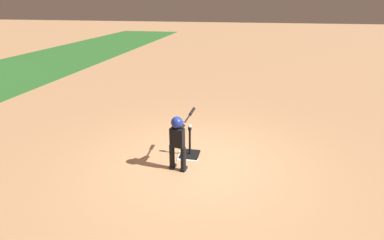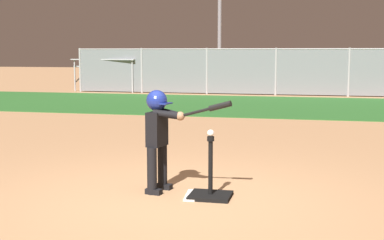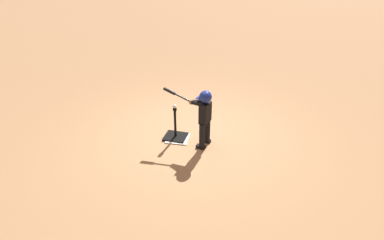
# 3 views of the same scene
# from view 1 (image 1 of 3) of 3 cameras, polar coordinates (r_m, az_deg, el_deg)

# --- Properties ---
(ground_plane) EXTENTS (90.00, 90.00, 0.00)m
(ground_plane) POSITION_cam_1_polar(r_m,az_deg,el_deg) (6.40, 1.25, -8.25)
(ground_plane) COLOR #AD7F56
(home_plate) EXTENTS (0.48, 0.48, 0.02)m
(home_plate) POSITION_cam_1_polar(r_m,az_deg,el_deg) (6.66, -0.75, -6.87)
(home_plate) COLOR white
(home_plate) RESTS_ON ground_plane
(batting_tee) EXTENTS (0.45, 0.40, 0.67)m
(batting_tee) POSITION_cam_1_polar(r_m,az_deg,el_deg) (6.66, -0.42, -6.07)
(batting_tee) COLOR black
(batting_tee) RESTS_ON ground_plane
(batter_child) EXTENTS (0.99, 0.39, 1.15)m
(batter_child) POSITION_cam_1_polar(r_m,az_deg,el_deg) (5.88, -2.69, -3.12)
(batter_child) COLOR black
(batter_child) RESTS_ON ground_plane
(baseball) EXTENTS (0.07, 0.07, 0.07)m
(baseball) POSITION_cam_1_polar(r_m,az_deg,el_deg) (6.40, -0.43, -1.16)
(baseball) COLOR white
(baseball) RESTS_ON batting_tee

